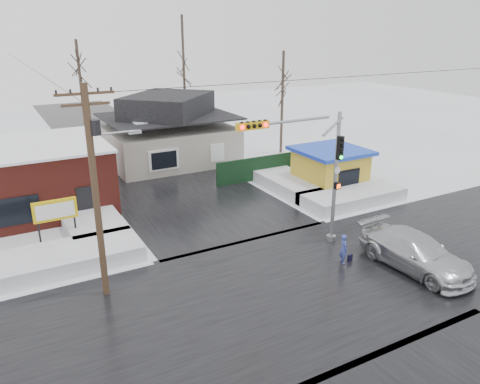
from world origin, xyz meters
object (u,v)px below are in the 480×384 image
marquee_sign (55,212)px  kiosk (330,168)px  car (415,253)px  traffic_signal (312,164)px  utility_pole (96,182)px  pedestrian (344,249)px

marquee_sign → kiosk: bearing=1.6°
marquee_sign → car: size_ratio=0.44×
traffic_signal → utility_pole: (-10.36, 0.53, 0.57)m
kiosk → car: 12.06m
kiosk → pedestrian: 11.45m
utility_pole → marquee_sign: bearing=100.1°
utility_pole → pedestrian: utility_pole is taller
traffic_signal → car: bearing=-54.9°
marquee_sign → pedestrian: (11.85, -8.79, -1.17)m
traffic_signal → car: size_ratio=1.20×
traffic_signal → marquee_sign: 13.42m
marquee_sign → car: (14.47, -10.85, -1.08)m
marquee_sign → kiosk: kiosk is taller
traffic_signal → marquee_sign: (-11.43, 6.53, -2.62)m
car → marquee_sign: bearing=140.3°
pedestrian → car: (2.62, -2.06, 0.09)m
traffic_signal → car: 6.45m
utility_pole → pedestrian: (10.78, -2.80, -4.36)m
traffic_signal → marquee_sign: traffic_signal is taller
traffic_signal → utility_pole: bearing=177.1°
utility_pole → car: 14.88m
kiosk → marquee_sign: bearing=-178.4°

